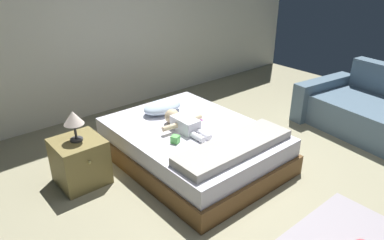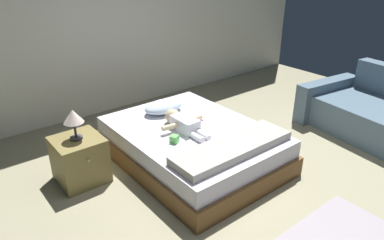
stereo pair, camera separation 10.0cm
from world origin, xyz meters
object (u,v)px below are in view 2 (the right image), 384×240
Objects in this scene: baby at (182,123)px; toy_block at (174,139)px; nightstand at (80,159)px; lamp at (73,118)px; toothbrush at (196,119)px; pillow at (164,107)px; bed at (192,145)px.

baby is 0.32m from toy_block.
baby reaches higher than nightstand.
lamp is at bearing 144.80° from toy_block.
baby is at bearing 38.14° from toy_block.
baby is 0.29m from toothbrush.
pillow is at bearing 79.48° from baby.
pillow is at bearing 6.81° from lamp.
bed is 3.88× the size of nightstand.
pillow is 1.56× the size of lamp.
lamp reaches higher than baby.
nightstand is 0.98m from toy_block.
toy_block is (0.79, -0.55, 0.20)m from nightstand.
baby reaches higher than toothbrush.
bed is at bearing 22.18° from toy_block.
pillow is at bearing 113.55° from toothbrush.
baby is 4.37× the size of toothbrush.
pillow is at bearing 63.66° from toy_block.
toothbrush is at bearing -11.68° from lamp.
toothbrush is 1.36m from lamp.
nightstand is at bearing -173.19° from pillow.
lamp reaches higher than toy_block.
toothbrush is at bearing 28.86° from toy_block.
toy_block reaches higher than nightstand.
toothbrush is 0.59m from toy_block.
bed is 19.49× the size of toy_block.
nightstand reaches higher than bed.
toy_block reaches higher than bed.
baby is at bearing -19.09° from lamp.
lamp is at bearing -173.19° from pillow.
toothbrush is 0.30× the size of nightstand.
bed is at bearing -140.86° from toothbrush.
nightstand is 1.59× the size of lamp.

